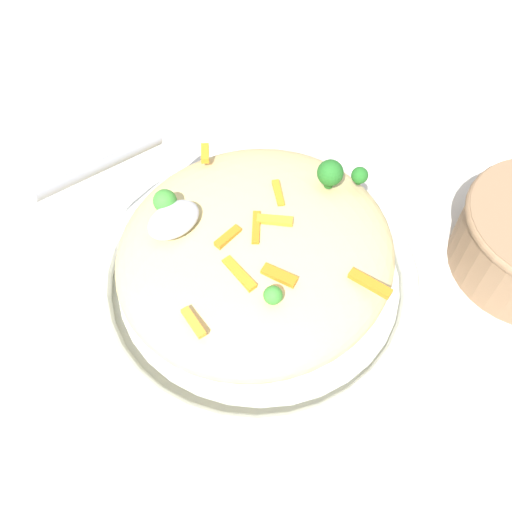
{
  "coord_description": "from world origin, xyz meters",
  "views": [
    {
      "loc": [
        0.24,
        0.24,
        0.55
      ],
      "look_at": [
        0.0,
        0.0,
        0.07
      ],
      "focal_mm": 39.32,
      "sensor_mm": 36.0,
      "label": 1
    }
  ],
  "objects": [
    {
      "name": "carrot_piece_2",
      "position": [
        0.11,
        0.03,
        0.11
      ],
      "size": [
        0.01,
        0.03,
        0.01
      ],
      "primitive_type": "cube",
      "rotation": [
        0.0,
        0.0,
        1.38
      ],
      "color": "orange",
      "rests_on": "pasta_mound"
    },
    {
      "name": "carrot_piece_3",
      "position": [
        -0.0,
        -0.0,
        0.12
      ],
      "size": [
        0.03,
        0.03,
        0.01
      ],
      "primitive_type": "cube",
      "rotation": [
        0.0,
        0.0,
        0.75
      ],
      "color": "orange",
      "rests_on": "pasta_mound"
    },
    {
      "name": "serving_bowl",
      "position": [
        0.0,
        0.0,
        0.03
      ],
      "size": [
        0.36,
        0.36,
        0.05
      ],
      "color": "silver",
      "rests_on": "ground_plane"
    },
    {
      "name": "carrot_piece_5",
      "position": [
        0.05,
        0.03,
        0.12
      ],
      "size": [
        0.01,
        0.04,
        0.01
      ],
      "primitive_type": "cube",
      "rotation": [
        0.0,
        0.0,
        1.46
      ],
      "color": "orange",
      "rests_on": "pasta_mound"
    },
    {
      "name": "carrot_piece_0",
      "position": [
        -0.05,
        -0.02,
        0.12
      ],
      "size": [
        0.03,
        0.03,
        0.01
      ],
      "primitive_type": "cube",
      "rotation": [
        0.0,
        0.0,
        4.09
      ],
      "color": "orange",
      "rests_on": "pasta_mound"
    },
    {
      "name": "broccoli_floret_3",
      "position": [
        0.04,
        0.07,
        0.12
      ],
      "size": [
        0.02,
        0.02,
        0.02
      ],
      "color": "#377928",
      "rests_on": "pasta_mound"
    },
    {
      "name": "carrot_piece_4",
      "position": [
        -0.02,
        0.01,
        0.12
      ],
      "size": [
        0.03,
        0.03,
        0.01
      ],
      "primitive_type": "cube",
      "rotation": [
        0.0,
        0.0,
        5.4
      ],
      "color": "orange",
      "rests_on": "pasta_mound"
    },
    {
      "name": "serving_spoon",
      "position": [
        0.06,
        -0.09,
        0.14
      ],
      "size": [
        0.16,
        0.12,
        0.08
      ],
      "color": "#B7B7BC",
      "rests_on": "pasta_mound"
    },
    {
      "name": "carrot_piece_1",
      "position": [
        0.03,
        -0.01,
        0.12
      ],
      "size": [
        0.03,
        0.01,
        0.01
      ],
      "primitive_type": "cube",
      "rotation": [
        0.0,
        0.0,
        3.17
      ],
      "color": "orange",
      "rests_on": "pasta_mound"
    },
    {
      "name": "broccoli_floret_0",
      "position": [
        -0.1,
        0.01,
        0.13
      ],
      "size": [
        0.03,
        0.03,
        0.03
      ],
      "color": "#205B1C",
      "rests_on": "pasta_mound"
    },
    {
      "name": "ground_plane",
      "position": [
        0.0,
        0.0,
        0.0
      ],
      "size": [
        2.4,
        2.4,
        0.0
      ],
      "primitive_type": "plane",
      "color": "beige"
    },
    {
      "name": "broccoli_floret_1",
      "position": [
        0.04,
        -0.08,
        0.13
      ],
      "size": [
        0.02,
        0.02,
        0.03
      ],
      "color": "#377928",
      "rests_on": "pasta_mound"
    },
    {
      "name": "pasta_mound",
      "position": [
        0.0,
        0.0,
        0.08
      ],
      "size": [
        0.29,
        0.28,
        0.08
      ],
      "primitive_type": "ellipsoid",
      "color": "#D1BA7A",
      "rests_on": "serving_bowl"
    },
    {
      "name": "carrot_piece_7",
      "position": [
        0.02,
        0.05,
        0.12
      ],
      "size": [
        0.02,
        0.04,
        0.01
      ],
      "primitive_type": "cube",
      "rotation": [
        0.0,
        0.0,
        1.86
      ],
      "color": "orange",
      "rests_on": "pasta_mound"
    },
    {
      "name": "carrot_piece_6",
      "position": [
        -0.04,
        -0.11,
        0.12
      ],
      "size": [
        0.02,
        0.02,
        0.01
      ],
      "primitive_type": "cube",
      "rotation": [
        0.0,
        0.0,
        0.84
      ],
      "color": "orange",
      "rests_on": "pasta_mound"
    },
    {
      "name": "carrot_piece_8",
      "position": [
        -0.03,
        0.12,
        0.11
      ],
      "size": [
        0.02,
        0.04,
        0.01
      ],
      "primitive_type": "cube",
      "rotation": [
        0.0,
        0.0,
        4.88
      ],
      "color": "orange",
      "rests_on": "pasta_mound"
    },
    {
      "name": "broccoli_floret_2",
      "position": [
        -0.12,
        0.03,
        0.12
      ],
      "size": [
        0.02,
        0.02,
        0.02
      ],
      "color": "#205B1C",
      "rests_on": "pasta_mound"
    }
  ]
}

